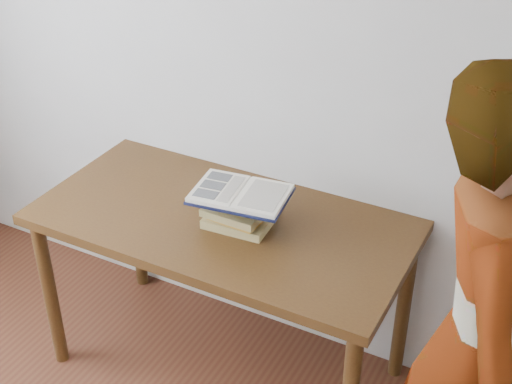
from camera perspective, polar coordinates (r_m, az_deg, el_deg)
The scene contains 4 objects.
desk at distance 2.87m, azimuth -2.67°, elevation -3.68°, with size 1.50×0.75×0.80m.
book_stack at distance 2.74m, azimuth -1.59°, elevation -1.40°, with size 0.27×0.20×0.15m.
open_book at distance 2.66m, azimuth -1.23°, elevation -0.15°, with size 0.39×0.29×0.03m.
reader at distance 2.25m, azimuth 17.50°, elevation -11.39°, with size 0.64×0.42×1.77m, color tan.
Camera 1 is at (1.28, -0.63, 2.37)m, focal length 50.00 mm.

